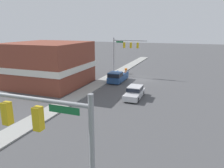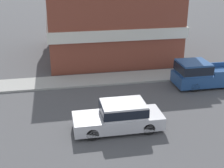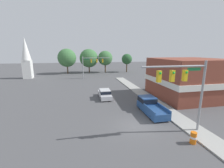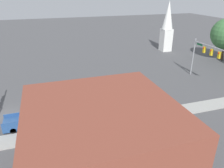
{
  "view_description": "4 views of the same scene",
  "coord_description": "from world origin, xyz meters",
  "views": [
    {
      "loc": [
        -8.67,
        37.84,
        9.06
      ],
      "look_at": [
        1.14,
        11.48,
        1.81
      ],
      "focal_mm": 35.0,
      "sensor_mm": 36.0,
      "label": 1
    },
    {
      "loc": [
        -16.47,
        14.01,
        8.74
      ],
      "look_at": [
        0.5,
        10.77,
        1.76
      ],
      "focal_mm": 50.0,
      "sensor_mm": 36.0,
      "label": 2
    },
    {
      "loc": [
        -5.61,
        -14.37,
        8.09
      ],
      "look_at": [
        -0.06,
        12.93,
        2.0
      ],
      "focal_mm": 24.0,
      "sensor_mm": 36.0,
      "label": 3
    },
    {
      "loc": [
        26.48,
        5.28,
        14.64
      ],
      "look_at": [
        1.15,
        13.44,
        2.99
      ],
      "focal_mm": 35.0,
      "sensor_mm": 36.0,
      "label": 4
    }
  ],
  "objects": [
    {
      "name": "far_signal_assembly",
      "position": [
        -2.42,
        30.86,
        4.94
      ],
      "size": [
        8.15,
        0.49,
        6.68
      ],
      "color": "gray",
      "rests_on": "ground"
    },
    {
      "name": "pickup_truck_parked",
      "position": [
        3.24,
        3.32,
        0.93
      ],
      "size": [
        2.12,
        5.6,
        1.89
      ],
      "color": "black",
      "rests_on": "ground"
    },
    {
      "name": "corner_brick_building",
      "position": [
        12.98,
        8.8,
        3.38
      ],
      "size": [
        11.45,
        11.49,
        6.86
      ],
      "color": "brown",
      "rests_on": "ground"
    },
    {
      "name": "car_lead",
      "position": [
        -1.81,
        10.77,
        0.82
      ],
      "size": [
        1.88,
        4.85,
        1.58
      ],
      "color": "black",
      "rests_on": "ground"
    },
    {
      "name": "ground_plane",
      "position": [
        0.0,
        0.0,
        0.0
      ],
      "size": [
        200.0,
        200.0,
        0.0
      ],
      "primitive_type": "plane",
      "color": "#4C4C4F"
    },
    {
      "name": "church_steeple",
      "position": [
        -21.69,
        35.12,
        6.38
      ],
      "size": [
        2.66,
        2.66,
        12.19
      ],
      "color": "white",
      "rests_on": "ground"
    },
    {
      "name": "sidewalk_curb",
      "position": [
        5.7,
        0.0,
        0.07
      ],
      "size": [
        2.4,
        60.0,
        0.14
      ],
      "color": "#9E9E99",
      "rests_on": "ground"
    }
  ]
}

